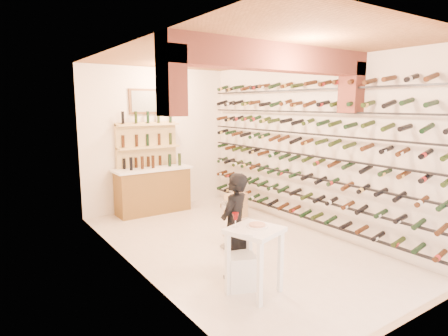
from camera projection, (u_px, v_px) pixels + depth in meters
name	position (u px, v px, depth m)	size (l,w,h in m)	color
ground	(234.00, 245.00, 6.56)	(6.00, 6.00, 0.00)	silver
room_shell	(244.00, 113.00, 5.98)	(3.52, 6.02, 3.21)	silver
wine_rack	(300.00, 150.00, 7.16)	(0.32, 5.70, 2.56)	black
back_counter	(153.00, 189.00, 8.46)	(1.70, 0.62, 1.29)	brown
back_shelving	(148.00, 159.00, 8.55)	(1.40, 0.31, 2.73)	tan
tasting_table	(254.00, 240.00, 4.77)	(0.75, 0.75, 1.05)	white
white_stool	(241.00, 271.00, 5.01)	(0.36, 0.36, 0.45)	white
person	(234.00, 226.00, 5.26)	(0.54, 0.35, 1.47)	black
chrome_barstool	(232.00, 222.00, 6.34)	(0.40, 0.40, 0.78)	silver
crate_lower	(236.00, 211.00, 8.15)	(0.44, 0.31, 0.26)	tan
crate_upper	(236.00, 199.00, 8.11)	(0.43, 0.30, 0.25)	tan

